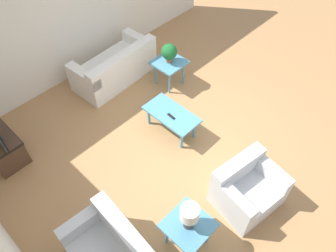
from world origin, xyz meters
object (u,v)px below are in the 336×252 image
object	(u,v)px
coffee_table	(171,116)
potted_plant	(169,52)
armchair	(247,189)
side_table_lamp	(188,227)
tv_stand_chest	(1,147)
table_lamp	(189,215)
side_table_plant	(169,65)
sofa	(115,68)

from	to	relation	value
coffee_table	potted_plant	size ratio (longest dim) A/B	2.52
armchair	potted_plant	size ratio (longest dim) A/B	2.60
side_table_lamp	potted_plant	bearing A→B (deg)	-42.06
side_table_lamp	tv_stand_chest	xyz separation A→B (m)	(3.19, 1.02, -0.21)
coffee_table	potted_plant	distance (m)	1.33
side_table_lamp	table_lamp	distance (m)	0.35
tv_stand_chest	potted_plant	bearing A→B (deg)	-102.14
side_table_plant	armchair	bearing A→B (deg)	156.89
tv_stand_chest	side_table_lamp	bearing A→B (deg)	-162.19
side_table_lamp	sofa	bearing A→B (deg)	-25.16
side_table_lamp	coffee_table	bearing A→B (deg)	-40.56
sofa	table_lamp	xyz separation A→B (m)	(-3.37, 1.59, 0.53)
coffee_table	side_table_plant	world-z (taller)	side_table_plant
table_lamp	side_table_lamp	bearing A→B (deg)	90.00
sofa	side_table_plant	bearing A→B (deg)	123.26
side_table_plant	side_table_lamp	size ratio (longest dim) A/B	1.00
side_table_plant	table_lamp	distance (m)	3.36
sofa	potted_plant	size ratio (longest dim) A/B	4.49
tv_stand_chest	potted_plant	xyz separation A→B (m)	(-0.70, -3.27, 0.51)
potted_plant	table_lamp	bearing A→B (deg)	137.94
armchair	tv_stand_chest	bearing A→B (deg)	131.18
tv_stand_chest	armchair	bearing A→B (deg)	-147.75
sofa	potted_plant	bearing A→B (deg)	123.26
side_table_lamp	armchair	bearing A→B (deg)	-99.48
armchair	coffee_table	size ratio (longest dim) A/B	1.03
sofa	side_table_lamp	xyz separation A→B (m)	(-3.37, 1.59, 0.18)
sofa	side_table_lamp	bearing A→B (deg)	61.70
armchair	tv_stand_chest	xyz separation A→B (m)	(3.37, 2.13, -0.03)
sofa	tv_stand_chest	bearing A→B (deg)	0.99
armchair	table_lamp	world-z (taller)	table_lamp
coffee_table	potted_plant	bearing A→B (deg)	-44.53
side_table_lamp	tv_stand_chest	bearing A→B (deg)	17.81
sofa	tv_stand_chest	world-z (taller)	sofa
side_table_lamp	potted_plant	xyz separation A→B (m)	(2.48, -2.24, 0.30)
armchair	table_lamp	size ratio (longest dim) A/B	2.36
coffee_table	tv_stand_chest	world-z (taller)	tv_stand_chest
side_table_plant	table_lamp	world-z (taller)	table_lamp
sofa	potted_plant	xyz separation A→B (m)	(-0.89, -0.66, 0.49)
coffee_table	table_lamp	xyz separation A→B (m)	(-1.58, 1.35, 0.45)
coffee_table	side_table_plant	distance (m)	1.27
armchair	side_table_lamp	distance (m)	1.13
coffee_table	side_table_lamp	world-z (taller)	side_table_lamp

